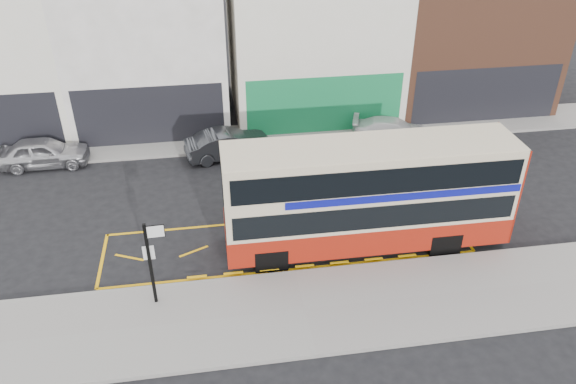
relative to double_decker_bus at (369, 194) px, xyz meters
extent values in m
plane|color=black|center=(-3.01, -1.09, -2.24)|extent=(120.00, 120.00, 0.00)
cube|color=gray|center=(-3.01, -3.39, -2.17)|extent=(40.00, 4.00, 0.15)
cube|color=gray|center=(-3.01, -1.46, -2.17)|extent=(40.00, 0.15, 0.15)
cube|color=gray|center=(-3.01, 9.91, -2.17)|extent=(50.00, 3.00, 0.15)
cube|color=white|center=(-8.51, 13.91, 2.26)|extent=(8.00, 8.00, 9.00)
cube|color=black|center=(-8.51, 9.93, -0.64)|extent=(7.36, 0.06, 3.20)
cube|color=black|center=(-8.51, 9.95, -0.84)|extent=(5.60, 0.04, 2.00)
cube|color=white|center=(0.49, 13.91, 2.01)|extent=(9.00, 8.00, 8.50)
cube|color=#157944|center=(0.49, 9.93, -0.64)|extent=(8.28, 0.06, 3.20)
cube|color=black|center=(0.49, 9.95, -0.84)|extent=(6.30, 0.04, 2.00)
cube|color=brown|center=(9.49, 13.91, 1.51)|extent=(9.00, 8.00, 7.50)
cube|color=black|center=(9.49, 9.93, -0.64)|extent=(8.28, 0.06, 3.20)
cube|color=black|center=(9.49, 9.95, -0.84)|extent=(6.30, 0.04, 2.00)
cube|color=beige|center=(-0.03, 0.00, 0.05)|extent=(10.66, 2.49, 3.92)
cube|color=maroon|center=(-0.03, 0.00, -1.37)|extent=(10.70, 2.53, 1.06)
cube|color=maroon|center=(5.27, -0.04, 0.05)|extent=(0.08, 2.46, 3.92)
cube|color=black|center=(-0.03, 0.00, -0.21)|extent=(10.23, 2.55, 0.92)
cube|color=black|center=(-0.03, 0.00, 1.24)|extent=(10.23, 2.55, 0.97)
cube|color=#0C1085|center=(0.93, -0.01, 0.56)|extent=(8.53, 2.53, 0.29)
cube|color=black|center=(-5.34, 0.04, -0.45)|extent=(0.07, 2.23, 1.55)
cube|color=black|center=(-5.34, 0.04, 1.24)|extent=(0.07, 2.23, 0.97)
cube|color=black|center=(-5.33, 0.04, 0.47)|extent=(0.06, 1.69, 0.34)
cube|color=beige|center=(-0.03, 0.00, 1.97)|extent=(10.66, 2.39, 0.12)
cylinder|color=black|center=(-3.82, -1.06, -1.76)|extent=(0.97, 0.28, 0.97)
cylinder|color=black|center=(-3.80, 1.11, -1.76)|extent=(0.97, 0.28, 0.97)
cylinder|color=black|center=(2.76, -1.11, -1.76)|extent=(0.97, 0.28, 0.97)
cylinder|color=black|center=(2.78, 1.07, -1.76)|extent=(0.97, 0.28, 0.97)
cube|color=black|center=(-7.88, -2.24, -0.52)|extent=(0.11, 0.11, 3.14)
cube|color=white|center=(-7.57, -2.23, 0.74)|extent=(0.57, 0.06, 0.46)
cube|color=white|center=(-7.89, -2.18, -0.10)|extent=(0.37, 0.05, 0.52)
imported|color=#B5B4B9|center=(-13.58, 8.52, -1.53)|extent=(4.22, 1.74, 1.43)
imported|color=#3F4247|center=(-4.74, 8.08, -1.54)|extent=(4.46, 2.30, 1.40)
imported|color=silver|center=(3.85, 8.48, -1.63)|extent=(4.56, 2.93, 1.23)
cylinder|color=black|center=(5.11, 11.01, -1.15)|extent=(0.24, 0.24, 2.19)
camera|label=1|loc=(-5.70, -16.92, 10.90)|focal=35.00mm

